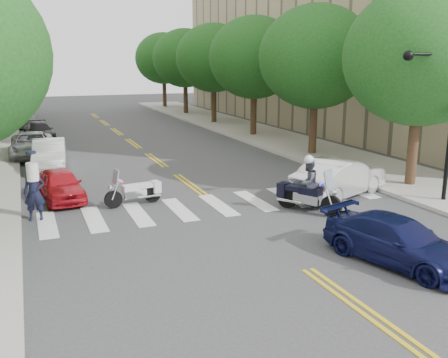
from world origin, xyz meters
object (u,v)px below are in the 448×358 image
motorcycle_police (306,187)px  motorcycle_parked (138,191)px  sedan_blue (398,241)px  officer_standing (34,193)px  convertible (340,177)px

motorcycle_police → motorcycle_parked: bearing=-59.7°
motorcycle_police → sedan_blue: 5.07m
motorcycle_parked → officer_standing: 3.79m
officer_standing → sedan_blue: (9.00, -7.66, -0.35)m
motorcycle_parked → sedan_blue: 9.82m
officer_standing → motorcycle_police: bearing=-5.8°
convertible → officer_standing: bearing=60.1°
motorcycle_police → convertible: 2.69m
motorcycle_police → convertible: motorcycle_police is taller
convertible → motorcycle_police: bearing=95.7°
motorcycle_parked → convertible: (7.82, -1.91, 0.28)m
officer_standing → sedan_blue: size_ratio=0.45×
officer_standing → convertible: bearing=3.6°
officer_standing → sedan_blue: officer_standing is taller
officer_standing → motorcycle_parked: bearing=19.4°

